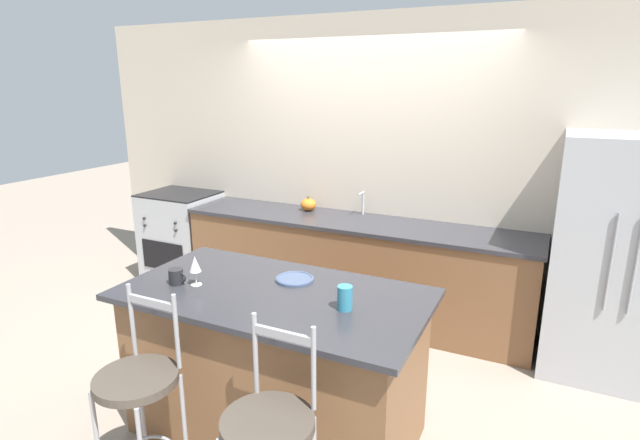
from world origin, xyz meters
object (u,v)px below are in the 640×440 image
object	(u,v)px
wine_glass	(195,265)
coffee_mug	(176,277)
tumbler_cup	(345,298)
oven_range	(182,237)
bar_stool_near	(139,395)
refrigerator	(616,259)
dinner_plate	(295,279)
pumpkin_decoration	(308,205)

from	to	relation	value
wine_glass	coffee_mug	distance (m)	0.15
coffee_mug	tumbler_cup	distance (m)	1.05
oven_range	wine_glass	bearing A→B (deg)	-46.85
wine_glass	bar_stool_near	bearing A→B (deg)	-82.22
refrigerator	bar_stool_near	world-z (taller)	refrigerator
refrigerator	tumbler_cup	size ratio (longest dim) A/B	13.29
bar_stool_near	dinner_plate	size ratio (longest dim) A/B	4.67
bar_stool_near	wine_glass	distance (m)	0.77
pumpkin_decoration	bar_stool_near	bearing A→B (deg)	-82.64
oven_range	pumpkin_decoration	distance (m)	1.56
refrigerator	dinner_plate	bearing A→B (deg)	-141.36
dinner_plate	bar_stool_near	bearing A→B (deg)	-114.58
oven_range	tumbler_cup	xyz separation A→B (m)	(2.66, -1.76, 0.52)
wine_glass	tumbler_cup	world-z (taller)	wine_glass
coffee_mug	tumbler_cup	xyz separation A→B (m)	(1.05, 0.11, 0.02)
tumbler_cup	coffee_mug	bearing A→B (deg)	-173.74
bar_stool_near	wine_glass	bearing A→B (deg)	97.78
refrigerator	wine_glass	xyz separation A→B (m)	(-2.32, -1.78, 0.18)
tumbler_cup	pumpkin_decoration	distance (m)	2.23
refrigerator	oven_range	size ratio (longest dim) A/B	1.82
dinner_plate	coffee_mug	bearing A→B (deg)	-149.67
dinner_plate	pumpkin_decoration	xyz separation A→B (m)	(-0.74, 1.65, 0.03)
dinner_plate	coffee_mug	distance (m)	0.71
wine_glass	pumpkin_decoration	world-z (taller)	wine_glass
oven_range	pumpkin_decoration	xyz separation A→B (m)	(1.48, 0.13, 0.49)
oven_range	coffee_mug	size ratio (longest dim) A/B	8.15
wine_glass	tumbler_cup	distance (m)	0.94
tumbler_cup	bar_stool_near	bearing A→B (deg)	-142.03
coffee_mug	dinner_plate	bearing A→B (deg)	30.33
dinner_plate	wine_glass	bearing A→B (deg)	-147.10
bar_stool_near	wine_glass	size ratio (longest dim) A/B	6.08
oven_range	pumpkin_decoration	size ratio (longest dim) A/B	6.43
dinner_plate	wine_glass	world-z (taller)	wine_glass
pumpkin_decoration	tumbler_cup	bearing A→B (deg)	-58.08
tumbler_cup	pumpkin_decoration	world-z (taller)	tumbler_cup
wine_glass	tumbler_cup	bearing A→B (deg)	4.74
oven_range	dinner_plate	size ratio (longest dim) A/B	4.12
oven_range	bar_stool_near	bearing A→B (deg)	-53.35
bar_stool_near	dinner_plate	distance (m)	1.07
coffee_mug	tumbler_cup	bearing A→B (deg)	6.26
tumbler_cup	wine_glass	bearing A→B (deg)	-175.26
dinner_plate	refrigerator	bearing A→B (deg)	38.64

